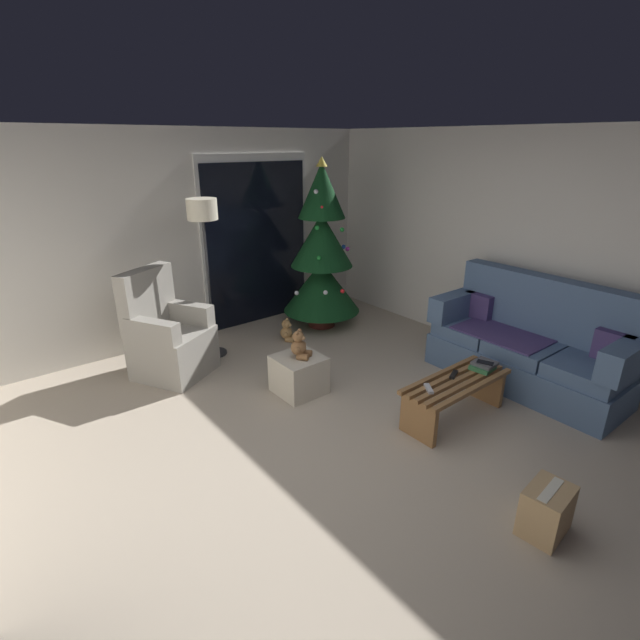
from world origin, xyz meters
The scene contains 18 objects.
ground_plane centered at (0.00, 0.00, 0.00)m, with size 7.00×7.00×0.00m, color #B2A38E.
wall_back centered at (0.00, 3.06, 1.25)m, with size 5.72×0.12×2.50m, color silver.
wall_right centered at (2.86, 0.00, 1.25)m, with size 0.12×6.00×2.50m, color silver.
patio_door_frame centered at (1.17, 2.99, 1.10)m, with size 1.60×0.02×2.20m, color silver.
patio_door_glass centered at (1.17, 2.97, 1.05)m, with size 1.50×0.02×2.10m, color black.
couch centered at (2.32, -0.31, 0.40)m, with size 0.82×1.95×1.08m.
coffee_table centered at (1.17, -0.25, 0.26)m, with size 1.10×0.40×0.39m.
remote_silver centered at (0.84, -0.21, 0.40)m, with size 0.04×0.16×0.02m, color #ADADB2.
remote_black centered at (1.22, -0.19, 0.40)m, with size 0.04×0.16×0.02m, color black.
book_stack centered at (1.53, -0.28, 0.42)m, with size 0.23×0.20×0.07m.
cell_phone centered at (1.53, -0.30, 0.46)m, with size 0.07×0.14×0.01m, color black.
christmas_tree centered at (1.68, 2.25, 0.96)m, with size 1.01×1.01×2.17m.
armchair centered at (-0.45, 2.20, 0.40)m, with size 0.93×0.93×1.13m.
floor_lamp centered at (0.13, 2.33, 1.51)m, with size 0.32×0.32×1.78m.
ottoman centered at (0.37, 1.00, 0.19)m, with size 0.44×0.44×0.38m, color beige.
teddy_bear_chestnut centered at (0.38, 0.99, 0.50)m, with size 0.21×0.22×0.29m.
teddy_bear_honey_by_tree centered at (1.02, 2.12, 0.12)m, with size 0.21×0.22×0.29m.
cardboard_box_taped_mid_floor centered at (0.53, -1.42, 0.16)m, with size 0.35×0.27×0.33m.
Camera 1 is at (-2.04, -2.32, 2.35)m, focal length 26.18 mm.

